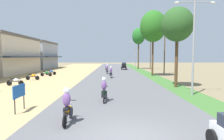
% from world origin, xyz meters
% --- Properties ---
extents(shophouse_mid, '(8.73, 14.05, 6.90)m').
position_xyz_m(shophouse_mid, '(-19.97, 26.64, 3.46)').
color(shophouse_mid, beige).
rests_on(shophouse_mid, ground).
extents(shophouse_far, '(8.90, 11.66, 6.90)m').
position_xyz_m(shophouse_far, '(-19.98, 40.45, 3.46)').
color(shophouse_far, '#999EA8').
rests_on(shophouse_far, ground).
extents(parked_motorbike_third, '(1.80, 0.54, 0.94)m').
position_xyz_m(parked_motorbike_third, '(-10.76, 12.60, 0.55)').
color(parked_motorbike_third, black).
rests_on(parked_motorbike_third, dirt_shoulder).
extents(parked_motorbike_fourth, '(1.80, 0.54, 0.94)m').
position_xyz_m(parked_motorbike_fourth, '(-10.94, 17.24, 0.55)').
color(parked_motorbike_fourth, black).
rests_on(parked_motorbike_fourth, dirt_shoulder).
extents(parked_motorbike_fifth, '(1.80, 0.54, 0.94)m').
position_xyz_m(parked_motorbike_fifth, '(-10.80, 21.81, 0.55)').
color(parked_motorbike_fifth, black).
rests_on(parked_motorbike_fifth, dirt_shoulder).
extents(parked_motorbike_sixth, '(1.80, 0.54, 0.94)m').
position_xyz_m(parked_motorbike_sixth, '(-10.80, 23.91, 0.55)').
color(parked_motorbike_sixth, black).
rests_on(parked_motorbike_sixth, dirt_shoulder).
extents(street_signboard, '(0.06, 1.30, 1.50)m').
position_xyz_m(street_signboard, '(-5.72, 3.54, 1.11)').
color(street_signboard, '#262628').
rests_on(street_signboard, dirt_shoulder).
extents(median_tree_nearest, '(3.09, 3.09, 7.87)m').
position_xyz_m(median_tree_nearest, '(5.79, 11.71, 6.20)').
color(median_tree_nearest, '#4C351E').
rests_on(median_tree_nearest, median_strip).
extents(median_tree_second, '(4.06, 4.06, 10.21)m').
position_xyz_m(median_tree_second, '(5.82, 22.48, 7.80)').
color(median_tree_second, '#4C351E').
rests_on(median_tree_second, median_strip).
extents(median_tree_third, '(3.12, 3.12, 10.13)m').
position_xyz_m(median_tree_third, '(5.94, 39.00, 8.09)').
color(median_tree_third, '#4C351E').
rests_on(median_tree_third, median_strip).
extents(streetlamp_near, '(3.16, 0.20, 7.42)m').
position_xyz_m(streetlamp_near, '(5.80, 8.01, 4.36)').
color(streetlamp_near, gray).
rests_on(streetlamp_near, median_strip).
extents(streetlamp_mid, '(3.16, 0.20, 7.36)m').
position_xyz_m(streetlamp_mid, '(5.80, 43.58, 4.33)').
color(streetlamp_mid, gray).
rests_on(streetlamp_mid, median_strip).
extents(utility_pole_near, '(1.80, 0.20, 9.35)m').
position_xyz_m(utility_pole_near, '(8.70, 37.84, 4.87)').
color(utility_pole_near, brown).
rests_on(utility_pole_near, ground).
extents(utility_pole_far, '(1.80, 0.20, 8.40)m').
position_xyz_m(utility_pole_far, '(8.64, 25.83, 4.39)').
color(utility_pole_far, brown).
rests_on(utility_pole_far, ground).
extents(car_van_black, '(1.19, 2.41, 1.67)m').
position_xyz_m(car_van_black, '(2.18, 36.44, 1.02)').
color(car_van_black, black).
rests_on(car_van_black, road_strip).
extents(motorbike_foreground_rider, '(0.54, 1.80, 1.66)m').
position_xyz_m(motorbike_foreground_rider, '(-2.62, 1.73, 0.86)').
color(motorbike_foreground_rider, black).
rests_on(motorbike_foreground_rider, road_strip).
extents(motorbike_ahead_second, '(0.54, 1.80, 1.66)m').
position_xyz_m(motorbike_ahead_second, '(-1.14, 5.82, 0.86)').
color(motorbike_ahead_second, black).
rests_on(motorbike_ahead_second, road_strip).
extents(motorbike_ahead_third, '(0.54, 1.80, 1.66)m').
position_xyz_m(motorbike_ahead_third, '(-0.77, 19.81, 0.86)').
color(motorbike_ahead_third, black).
rests_on(motorbike_ahead_third, road_strip).
extents(motorbike_ahead_fourth, '(0.54, 1.80, 1.66)m').
position_xyz_m(motorbike_ahead_fourth, '(-1.48, 25.91, 0.86)').
color(motorbike_ahead_fourth, black).
rests_on(motorbike_ahead_fourth, road_strip).
extents(motorbike_ahead_fifth, '(0.54, 1.80, 1.66)m').
position_xyz_m(motorbike_ahead_fifth, '(-1.84, 32.94, 0.86)').
color(motorbike_ahead_fifth, black).
rests_on(motorbike_ahead_fifth, road_strip).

